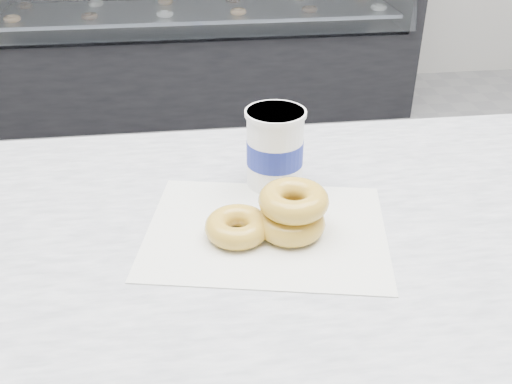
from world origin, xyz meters
TOP-DOWN VIEW (x-y plane):
  - ground at (0.00, 0.00)m, footprint 5.00×5.00m
  - display_case at (0.00, 2.12)m, footprint 2.40×0.74m
  - wax_paper at (-0.01, -0.57)m, footprint 0.39×0.32m
  - donut_single at (-0.05, -0.58)m, footprint 0.10×0.10m
  - donut_stack at (0.02, -0.58)m, footprint 0.12×0.12m
  - coffee_cup at (0.02, -0.44)m, footprint 0.11×0.11m

SIDE VIEW (x-z plane):
  - ground at x=0.00m, z-range 0.00..0.00m
  - display_case at x=0.00m, z-range -0.13..1.12m
  - wax_paper at x=-0.01m, z-range 0.90..0.90m
  - donut_single at x=-0.05m, z-range 0.90..0.93m
  - donut_stack at x=0.02m, z-range 0.90..0.97m
  - coffee_cup at x=0.02m, z-range 0.90..1.03m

